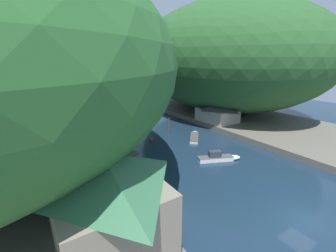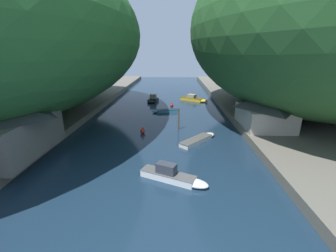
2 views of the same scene
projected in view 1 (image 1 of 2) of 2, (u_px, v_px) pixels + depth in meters
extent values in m
plane|color=#192D42|center=(145.00, 132.00, 44.23)|extent=(130.00, 130.00, 0.00)
cube|color=#666056|center=(6.00, 156.00, 32.14)|extent=(22.00, 120.00, 0.98)
cube|color=#666056|center=(225.00, 114.00, 56.03)|extent=(22.00, 120.00, 0.98)
ellipsoid|color=#285628|center=(222.00, 57.00, 55.37)|extent=(37.54, 52.55, 26.11)
cube|color=gray|center=(107.00, 218.00, 14.75)|extent=(6.24, 8.12, 5.68)
pyramid|color=#38704C|center=(102.00, 166.00, 13.67)|extent=(6.74, 8.77, 1.82)
cube|color=slate|center=(90.00, 164.00, 24.36)|extent=(7.86, 9.27, 3.71)
pyramid|color=#3D4247|center=(87.00, 140.00, 23.55)|extent=(8.48, 10.01, 1.85)
cube|color=#B2A899|center=(217.00, 115.00, 47.57)|extent=(5.89, 7.63, 2.68)
pyramid|color=#4C4C51|center=(218.00, 105.00, 46.93)|extent=(6.36, 8.24, 1.75)
cube|color=white|center=(216.00, 159.00, 31.61)|extent=(4.98, 3.15, 0.59)
ellipsoid|color=white|center=(232.00, 157.00, 32.00)|extent=(2.72, 2.10, 0.59)
cube|color=#525252|center=(216.00, 157.00, 31.52)|extent=(5.08, 3.21, 0.03)
cube|color=#333842|center=(215.00, 154.00, 31.36)|extent=(1.93, 1.51, 0.90)
cube|color=teal|center=(137.00, 123.00, 49.60)|extent=(3.99, 2.10, 0.46)
ellipsoid|color=teal|center=(131.00, 124.00, 48.26)|extent=(2.13, 1.59, 0.46)
cube|color=#132A33|center=(137.00, 121.00, 49.53)|extent=(4.07, 2.14, 0.03)
cube|color=black|center=(109.00, 116.00, 54.67)|extent=(2.31, 3.16, 0.67)
ellipsoid|color=black|center=(110.00, 117.00, 53.41)|extent=(1.96, 1.72, 0.67)
cube|color=black|center=(109.00, 115.00, 54.57)|extent=(2.35, 3.22, 0.03)
cube|color=#9E937F|center=(108.00, 113.00, 54.50)|extent=(1.44, 1.22, 1.05)
cube|color=silver|center=(194.00, 138.00, 40.02)|extent=(4.30, 4.58, 0.52)
ellipsoid|color=silver|center=(195.00, 133.00, 42.36)|extent=(2.60, 2.69, 0.52)
cube|color=#504E4A|center=(194.00, 136.00, 39.94)|extent=(4.38, 4.67, 0.03)
cube|color=gold|center=(138.00, 110.00, 60.66)|extent=(5.32, 4.44, 0.63)
ellipsoid|color=gold|center=(148.00, 110.00, 60.65)|extent=(3.14, 2.93, 0.63)
cube|color=#4C3E0E|center=(138.00, 109.00, 60.56)|extent=(5.42, 4.53, 0.03)
cube|color=#9E937F|center=(137.00, 108.00, 60.46)|extent=(2.23, 2.11, 0.77)
cylinder|color=brown|center=(169.00, 126.00, 42.54)|extent=(0.22, 0.22, 3.05)
sphere|color=brown|center=(169.00, 118.00, 42.09)|extent=(0.20, 0.20, 0.20)
sphere|color=red|center=(133.00, 118.00, 53.11)|extent=(0.66, 0.66, 0.66)
cone|color=red|center=(133.00, 116.00, 52.97)|extent=(0.33, 0.33, 0.33)
sphere|color=red|center=(151.00, 140.00, 38.79)|extent=(0.65, 0.65, 0.65)
cone|color=red|center=(151.00, 137.00, 38.65)|extent=(0.33, 0.33, 0.33)
cylinder|color=#282D3D|center=(89.00, 165.00, 27.39)|extent=(0.13, 0.13, 0.85)
cylinder|color=#282D3D|center=(89.00, 164.00, 27.55)|extent=(0.13, 0.13, 0.85)
cube|color=navy|center=(88.00, 159.00, 27.26)|extent=(0.27, 0.41, 0.62)
sphere|color=beige|center=(88.00, 156.00, 27.13)|extent=(0.22, 0.22, 0.22)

